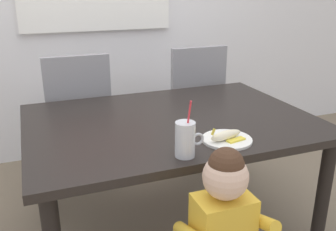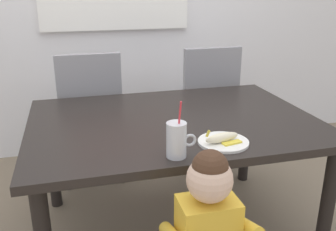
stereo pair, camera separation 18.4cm
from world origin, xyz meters
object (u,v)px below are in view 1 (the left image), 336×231
Objects in this scene: milk_cup at (185,141)px; dining_chair_right at (192,99)px; dining_chair_left at (78,113)px; snack_plate at (227,140)px; dining_table at (171,132)px; toddler_standing at (223,224)px; peeled_banana at (226,135)px.

dining_chair_right is at bearing 64.33° from milk_cup.
dining_chair_left is 3.84× the size of milk_cup.
dining_chair_left is at bearing 1.31° from dining_chair_right.
snack_plate is at bearing 73.32° from dining_chair_right.
dining_table is at bearing 76.06° from milk_cup.
toddler_standing is at bearing -120.18° from snack_plate.
dining_chair_right is 4.17× the size of snack_plate.
dining_chair_left is 1.25m from peeled_banana.
toddler_standing is at bearing 103.20° from dining_chair_left.
toddler_standing is (-0.53, -1.46, -0.02)m from dining_chair_right.
dining_chair_right is at bearing 70.04° from toddler_standing.
dining_table is 0.90m from dining_chair_right.
toddler_standing is (0.34, -1.44, -0.02)m from dining_chair_left.
peeled_banana is (0.23, 0.07, -0.04)m from milk_cup.
dining_chair_left is 0.87m from dining_chair_right.
snack_plate reaches higher than dining_table.
dining_chair_left is 1.48m from toddler_standing.
milk_cup is (-0.58, -1.20, 0.23)m from dining_chair_right.
dining_chair_left reaches higher than dining_table.
peeled_banana is at bearing 60.40° from toddler_standing.
milk_cup is 1.09× the size of snack_plate.
dining_chair_left is 4.17× the size of snack_plate.
toddler_standing is 3.35× the size of milk_cup.
dining_chair_right reaches higher than dining_table.
milk_cup is 1.43× the size of peeled_banana.
dining_chair_right is 1.15× the size of toddler_standing.
milk_cup is (0.29, -1.18, 0.23)m from dining_chair_left.
snack_plate is 0.03m from peeled_banana.
toddler_standing is 3.64× the size of snack_plate.
peeled_banana is at bearing 16.37° from milk_cup.
milk_cup is at bearing 103.60° from dining_chair_left.
peeled_banana is at bearing -72.21° from dining_table.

